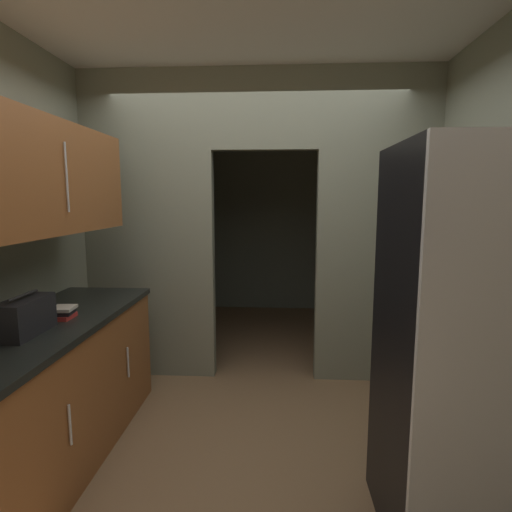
% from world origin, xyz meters
% --- Properties ---
extents(ground, '(20.00, 20.00, 0.00)m').
position_xyz_m(ground, '(0.00, 0.00, 0.00)').
color(ground, brown).
extents(kitchen_overhead_slab, '(3.47, 6.54, 0.06)m').
position_xyz_m(kitchen_overhead_slab, '(0.00, 0.38, 2.74)').
color(kitchen_overhead_slab, silver).
extents(kitchen_partition, '(3.07, 0.12, 2.71)m').
position_xyz_m(kitchen_partition, '(-0.02, 1.27, 1.45)').
color(kitchen_partition, gray).
rests_on(kitchen_partition, ground).
extents(adjoining_room_shell, '(3.07, 2.45, 2.71)m').
position_xyz_m(adjoining_room_shell, '(0.00, 2.94, 1.35)').
color(adjoining_room_shell, gray).
rests_on(adjoining_room_shell, ground).
extents(refrigerator, '(0.82, 0.74, 1.87)m').
position_xyz_m(refrigerator, '(1.13, -0.47, 0.93)').
color(refrigerator, black).
rests_on(refrigerator, ground).
extents(lower_cabinet_run, '(0.67, 1.83, 0.89)m').
position_xyz_m(lower_cabinet_run, '(-1.20, -0.01, 0.45)').
color(lower_cabinet_run, brown).
rests_on(lower_cabinet_run, ground).
extents(upper_cabinet_counterside, '(0.36, 1.65, 0.66)m').
position_xyz_m(upper_cabinet_counterside, '(-1.20, -0.01, 1.74)').
color(upper_cabinet_counterside, brown).
extents(boombox, '(0.17, 0.35, 0.23)m').
position_xyz_m(boombox, '(-1.17, -0.26, 0.99)').
color(boombox, black).
rests_on(boombox, lower_cabinet_run).
extents(book_stack, '(0.15, 0.15, 0.07)m').
position_xyz_m(book_stack, '(-1.12, 0.04, 0.93)').
color(book_stack, red).
rests_on(book_stack, lower_cabinet_run).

